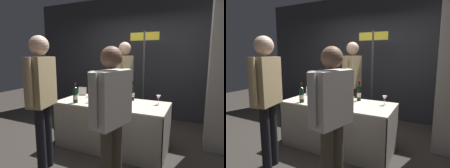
% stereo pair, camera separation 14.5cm
% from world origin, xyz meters
% --- Properties ---
extents(ground_plane, '(12.00, 12.00, 0.00)m').
position_xyz_m(ground_plane, '(0.00, 0.00, 0.00)').
color(ground_plane, '#38332D').
extents(back_partition, '(6.09, 0.12, 2.92)m').
position_xyz_m(back_partition, '(0.00, 1.83, 1.46)').
color(back_partition, '#2D2D33').
rests_on(back_partition, ground_plane).
extents(tasting_table, '(1.78, 0.78, 0.76)m').
position_xyz_m(tasting_table, '(0.00, 0.00, 0.53)').
color(tasting_table, beige).
rests_on(tasting_table, ground_plane).
extents(featured_wine_bottle, '(0.08, 0.08, 0.32)m').
position_xyz_m(featured_wine_bottle, '(-0.15, -0.01, 0.90)').
color(featured_wine_bottle, black).
rests_on(featured_wine_bottle, tasting_table).
extents(display_bottle_0, '(0.07, 0.07, 0.32)m').
position_xyz_m(display_bottle_0, '(-0.52, 0.28, 0.89)').
color(display_bottle_0, '#38230F').
rests_on(display_bottle_0, tasting_table).
extents(display_bottle_1, '(0.08, 0.08, 0.32)m').
position_xyz_m(display_bottle_1, '(-0.52, -0.27, 0.90)').
color(display_bottle_1, black).
rests_on(display_bottle_1, tasting_table).
extents(display_bottle_2, '(0.07, 0.07, 0.32)m').
position_xyz_m(display_bottle_2, '(-0.29, -0.09, 0.90)').
color(display_bottle_2, black).
rests_on(display_bottle_2, tasting_table).
extents(display_bottle_3, '(0.07, 0.07, 0.33)m').
position_xyz_m(display_bottle_3, '(-0.20, 0.18, 0.90)').
color(display_bottle_3, black).
rests_on(display_bottle_3, tasting_table).
extents(display_bottle_4, '(0.07, 0.07, 0.34)m').
position_xyz_m(display_bottle_4, '(0.26, 0.26, 0.90)').
color(display_bottle_4, black).
rests_on(display_bottle_4, tasting_table).
extents(wine_glass_near_vendor, '(0.08, 0.08, 0.13)m').
position_xyz_m(wine_glass_near_vendor, '(-0.18, -0.21, 0.86)').
color(wine_glass_near_vendor, silver).
rests_on(wine_glass_near_vendor, tasting_table).
extents(wine_glass_mid, '(0.07, 0.07, 0.13)m').
position_xyz_m(wine_glass_mid, '(0.27, -0.04, 0.85)').
color(wine_glass_mid, silver).
rests_on(wine_glass_mid, tasting_table).
extents(wine_glass_near_taster, '(0.07, 0.07, 0.15)m').
position_xyz_m(wine_glass_near_taster, '(0.71, 0.18, 0.87)').
color(wine_glass_near_taster, silver).
rests_on(wine_glass_near_taster, tasting_table).
extents(flower_vase, '(0.11, 0.11, 0.39)m').
position_xyz_m(flower_vase, '(0.07, -0.14, 0.88)').
color(flower_vase, silver).
rests_on(flower_vase, tasting_table).
extents(brochure_stand, '(0.16, 0.07, 0.16)m').
position_xyz_m(brochure_stand, '(-0.73, 0.24, 0.84)').
color(brochure_stand, silver).
rests_on(brochure_stand, tasting_table).
extents(vendor_presenter, '(0.24, 0.62, 1.77)m').
position_xyz_m(vendor_presenter, '(-0.07, 0.74, 1.08)').
color(vendor_presenter, '#4C4233').
rests_on(vendor_presenter, ground_plane).
extents(taster_foreground_right, '(0.31, 0.61, 1.61)m').
position_xyz_m(taster_foreground_right, '(0.45, -1.01, 0.97)').
color(taster_foreground_right, '#4C4233').
rests_on(taster_foreground_right, ground_plane).
extents(taster_foreground_left, '(0.29, 0.56, 1.76)m').
position_xyz_m(taster_foreground_left, '(-0.56, -0.94, 1.07)').
color(taster_foreground_left, black).
rests_on(taster_foreground_left, ground_plane).
extents(booth_signpost, '(0.61, 0.04, 2.02)m').
position_xyz_m(booth_signpost, '(0.18, 1.23, 1.27)').
color(booth_signpost, '#47474C').
rests_on(booth_signpost, ground_plane).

